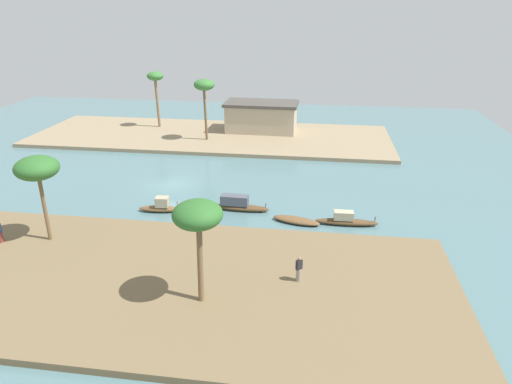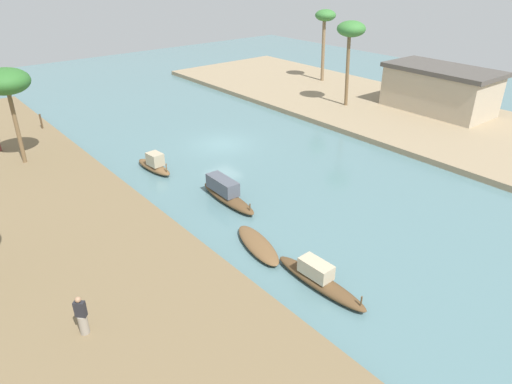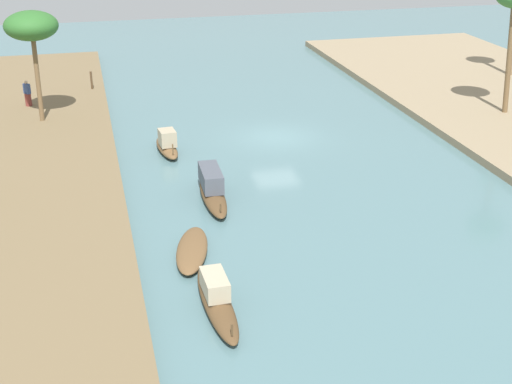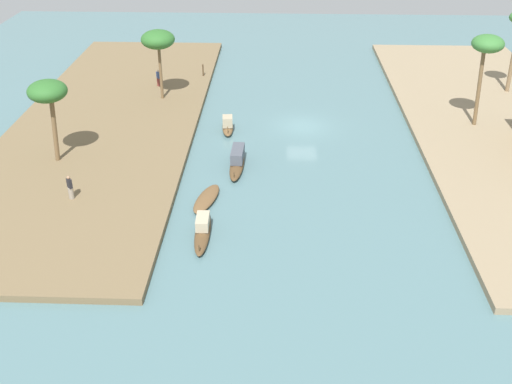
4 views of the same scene
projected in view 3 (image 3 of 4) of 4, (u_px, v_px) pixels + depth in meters
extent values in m
plane|color=slate|center=(276.00, 137.00, 39.40)|extent=(78.15, 78.15, 0.00)
ellipsoid|color=brown|center=(192.00, 250.00, 26.84)|extent=(3.97, 2.02, 0.43)
ellipsoid|color=brown|center=(217.00, 303.00, 23.39)|extent=(4.90, 1.03, 0.47)
cube|color=tan|center=(215.00, 284.00, 23.40)|extent=(1.53, 0.79, 0.66)
cylinder|color=brown|center=(232.00, 330.00, 21.34)|extent=(0.07, 0.07, 0.39)
ellipsoid|color=brown|center=(167.00, 148.00, 37.08)|extent=(3.51, 1.17, 0.49)
cube|color=tan|center=(167.00, 138.00, 36.59)|extent=(1.10, 0.88, 0.82)
cylinder|color=brown|center=(173.00, 149.00, 35.58)|extent=(0.07, 0.07, 0.53)
ellipsoid|color=brown|center=(213.00, 195.00, 31.43)|extent=(4.86, 1.13, 0.49)
cube|color=#4C515B|center=(211.00, 178.00, 31.63)|extent=(2.32, 0.93, 0.81)
cylinder|color=brown|center=(221.00, 208.00, 29.38)|extent=(0.07, 0.07, 0.35)
cylinder|color=brown|center=(28.00, 100.00, 43.34)|extent=(0.54, 0.54, 0.76)
cube|color=#33477A|center=(27.00, 89.00, 43.06)|extent=(0.50, 0.46, 0.60)
sphere|color=tan|center=(26.00, 82.00, 42.90)|extent=(0.21, 0.21, 0.21)
cylinder|color=#4C3823|center=(91.00, 80.00, 46.81)|extent=(0.14, 0.14, 1.17)
cylinder|color=brown|center=(38.00, 79.00, 39.86)|extent=(0.26, 0.31, 4.81)
ellipsoid|color=#2D6628|center=(31.00, 26.00, 38.67)|extent=(2.94, 2.94, 1.61)
cylinder|color=brown|center=(509.00, 60.00, 41.00)|extent=(0.31, 0.70, 6.24)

